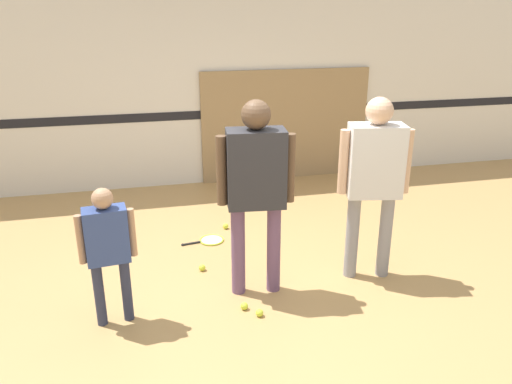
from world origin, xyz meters
name	(u,v)px	position (x,y,z in m)	size (l,w,h in m)	color
ground_plane	(267,295)	(0.00, 0.00, 0.00)	(16.00, 16.00, 0.00)	tan
wall_back	(210,74)	(0.00, 3.28, 1.60)	(16.00, 0.07, 3.20)	silver
wall_panel	(286,125)	(1.11, 3.22, 0.82)	(2.54, 0.05, 1.63)	#9E7F56
person_instructor	(256,179)	(-0.08, 0.11, 1.10)	(0.67, 0.32, 1.78)	#6B4C70
person_student_left	(107,242)	(-1.34, -0.10, 0.73)	(0.45, 0.22, 1.19)	#2D334C
person_student_right	(374,170)	(1.04, 0.14, 1.08)	(0.65, 0.36, 1.75)	gray
racket_spare_on_floor	(210,240)	(-0.35, 1.23, 0.01)	(0.50, 0.31, 0.03)	#C6D838
tennis_ball_near_instructor	(259,313)	(-0.15, -0.31, 0.03)	(0.07, 0.07, 0.07)	#CCE038
tennis_ball_by_spare_racket	(226,226)	(-0.12, 1.52, 0.03)	(0.07, 0.07, 0.07)	#CCE038
tennis_ball_stray_left	(202,268)	(-0.52, 0.59, 0.03)	(0.07, 0.07, 0.07)	#CCE038
tennis_ball_stray_right	(244,306)	(-0.25, -0.18, 0.03)	(0.07, 0.07, 0.07)	#CCE038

